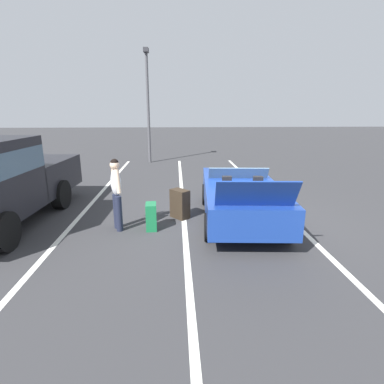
{
  "coord_description": "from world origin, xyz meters",
  "views": [
    {
      "loc": [
        -7.16,
        1.58,
        2.71
      ],
      "look_at": [
        -0.05,
        1.21,
        0.75
      ],
      "focal_mm": 28.4,
      "sensor_mm": 36.0,
      "label": 1
    }
  ],
  "objects_px": {
    "suitcase_large_black": "(180,204)",
    "traveler_person": "(116,191)",
    "parking_lamp_post": "(148,99)",
    "suitcase_medium_bright": "(151,217)",
    "convertible_car": "(239,195)"
  },
  "relations": [
    {
      "from": "suitcase_large_black",
      "to": "traveler_person",
      "type": "xyz_separation_m",
      "value": [
        -0.7,
        1.44,
        0.56
      ]
    },
    {
      "from": "suitcase_large_black",
      "to": "parking_lamp_post",
      "type": "height_order",
      "value": "parking_lamp_post"
    },
    {
      "from": "suitcase_medium_bright",
      "to": "parking_lamp_post",
      "type": "height_order",
      "value": "parking_lamp_post"
    },
    {
      "from": "suitcase_large_black",
      "to": "parking_lamp_post",
      "type": "xyz_separation_m",
      "value": [
        8.46,
        1.44,
        2.8
      ]
    },
    {
      "from": "parking_lamp_post",
      "to": "convertible_car",
      "type": "bearing_deg",
      "value": -160.78
    },
    {
      "from": "convertible_car",
      "to": "traveler_person",
      "type": "height_order",
      "value": "traveler_person"
    },
    {
      "from": "suitcase_medium_bright",
      "to": "parking_lamp_post",
      "type": "bearing_deg",
      "value": 91.31
    },
    {
      "from": "convertible_car",
      "to": "suitcase_large_black",
      "type": "relative_size",
      "value": 5.84
    },
    {
      "from": "traveler_person",
      "to": "convertible_car",
      "type": "bearing_deg",
      "value": -11.75
    },
    {
      "from": "suitcase_large_black",
      "to": "suitcase_medium_bright",
      "type": "distance_m",
      "value": 1.0
    },
    {
      "from": "convertible_car",
      "to": "parking_lamp_post",
      "type": "xyz_separation_m",
      "value": [
        8.48,
        2.96,
        2.58
      ]
    },
    {
      "from": "parking_lamp_post",
      "to": "suitcase_large_black",
      "type": "bearing_deg",
      "value": -170.31
    },
    {
      "from": "parking_lamp_post",
      "to": "traveler_person",
      "type": "bearing_deg",
      "value": -179.96
    },
    {
      "from": "traveler_person",
      "to": "parking_lamp_post",
      "type": "height_order",
      "value": "parking_lamp_post"
    },
    {
      "from": "convertible_car",
      "to": "suitcase_large_black",
      "type": "height_order",
      "value": "convertible_car"
    }
  ]
}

